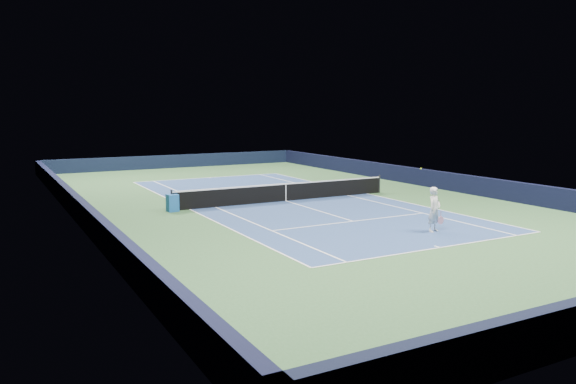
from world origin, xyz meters
TOP-DOWN VIEW (x-y plane):
  - ground at (0.00, 0.00)m, footprint 40.00×40.00m
  - wall_far at (0.00, 19.82)m, footprint 22.00×0.35m
  - wall_right at (10.82, 0.00)m, footprint 0.35×40.00m
  - wall_left at (-10.82, 0.00)m, footprint 0.35×40.00m
  - court_surface at (0.00, 0.00)m, footprint 10.97×23.77m
  - baseline_far at (0.00, 11.88)m, footprint 10.97×0.08m
  - baseline_near at (0.00, -11.88)m, footprint 10.97×0.08m
  - sideline_doubles_right at (5.49, 0.00)m, footprint 0.08×23.77m
  - sideline_doubles_left at (-5.49, 0.00)m, footprint 0.08×23.77m
  - sideline_singles_right at (4.12, 0.00)m, footprint 0.08×23.77m
  - sideline_singles_left at (-4.12, 0.00)m, footprint 0.08×23.77m
  - service_line_far at (0.00, 6.40)m, footprint 8.23×0.08m
  - service_line_near at (0.00, -6.40)m, footprint 8.23×0.08m
  - center_service_line at (0.00, 0.00)m, footprint 0.08×12.80m
  - center_mark_far at (0.00, 11.73)m, footprint 0.08×0.30m
  - center_mark_near at (0.00, -11.73)m, footprint 0.08×0.30m
  - tennis_net at (0.00, 0.00)m, footprint 12.90×0.10m
  - sponsor_cube at (-6.40, -0.10)m, footprint 0.59×0.52m
  - tennis_player at (1.67, -9.75)m, footprint 0.87×1.34m

SIDE VIEW (x-z plane):
  - ground at x=0.00m, z-range 0.00..0.00m
  - court_surface at x=0.00m, z-range 0.00..0.01m
  - baseline_far at x=0.00m, z-range 0.01..0.01m
  - baseline_near at x=0.00m, z-range 0.01..0.01m
  - sideline_doubles_right at x=5.49m, z-range 0.01..0.01m
  - sideline_doubles_left at x=-5.49m, z-range 0.01..0.01m
  - sideline_singles_right at x=4.12m, z-range 0.01..0.01m
  - sideline_singles_left at x=-4.12m, z-range 0.01..0.01m
  - service_line_far at x=0.00m, z-range 0.01..0.01m
  - service_line_near at x=0.00m, z-range 0.01..0.01m
  - center_service_line at x=0.00m, z-range 0.01..0.01m
  - center_mark_far at x=0.00m, z-range 0.01..0.01m
  - center_mark_near at x=0.00m, z-range 0.01..0.01m
  - sponsor_cube at x=-6.40m, z-range 0.00..0.86m
  - tennis_net at x=0.00m, z-range -0.03..1.04m
  - wall_far at x=0.00m, z-range 0.00..1.10m
  - wall_right at x=10.82m, z-range 0.00..1.10m
  - wall_left at x=-10.82m, z-range 0.00..1.10m
  - tennis_player at x=1.67m, z-range -0.35..2.20m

